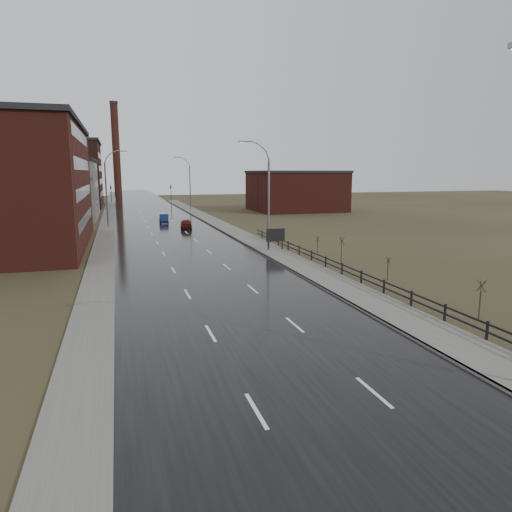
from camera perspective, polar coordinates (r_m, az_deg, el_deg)
ground at (r=14.36m, az=14.92°, el=-24.56°), size 320.00×320.00×0.00m
road at (r=70.64m, az=-11.49°, el=3.61°), size 14.00×300.00×0.06m
sidewalk_right at (r=48.03m, az=1.72°, el=0.75°), size 3.20×180.00×0.18m
curb_right at (r=47.57m, az=-0.02°, el=0.66°), size 0.16×180.00×0.18m
sidewalk_left at (r=70.36m, az=-18.16°, el=3.30°), size 2.40×260.00×0.12m
warehouse_mid at (r=88.66m, az=-24.53°, el=7.63°), size 16.32×20.40×10.50m
warehouse_far at (r=119.02m, az=-25.18°, el=9.26°), size 26.52×24.48×15.50m
building_right at (r=99.05m, az=5.01°, el=8.13°), size 18.36×16.32×8.50m
smokestack at (r=160.04m, az=-17.09°, el=12.61°), size 2.70×2.70×30.70m
streetlight_right_mid at (r=48.32m, az=1.26°, el=7.67°), size 3.36×0.28×11.35m
streetlight_left at (r=71.92m, az=-17.99°, el=8.08°), size 3.36×0.28×11.35m
streetlight_right_far at (r=101.02m, az=-8.42°, el=9.00°), size 3.36×0.28×11.35m
guardrail at (r=33.65m, az=13.61°, el=-2.65°), size 0.10×53.05×1.10m
shrub_c at (r=28.25m, az=26.23°, el=-4.84°), size 0.55×0.58×2.34m
shrub_d at (r=36.44m, az=16.17°, el=-1.40°), size 0.43×0.45×1.78m
shrub_e at (r=41.40m, az=10.64°, el=0.76°), size 0.59×0.63×2.51m
shrub_f at (r=46.18m, az=7.68°, el=1.41°), size 0.45×0.47×1.87m
billboard at (r=47.59m, az=2.45°, el=2.54°), size 2.03×0.17×2.39m
traffic_light_left at (r=129.93m, az=-17.71°, el=8.37°), size 0.58×2.73×5.30m
traffic_light_right at (r=130.73m, az=-10.61°, el=8.69°), size 0.58×2.73×5.30m
car_near at (r=76.00m, az=-11.42°, el=4.58°), size 1.91×4.28×1.36m
car_far at (r=67.86m, az=-8.73°, el=3.99°), size 2.15×4.24×1.38m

